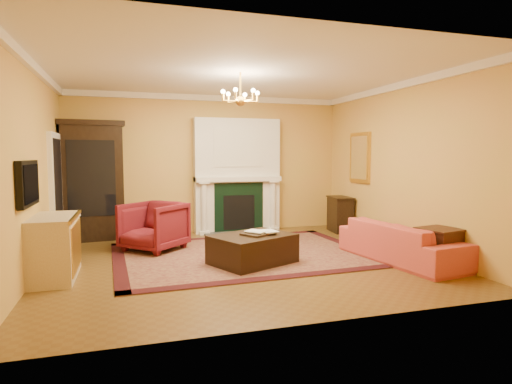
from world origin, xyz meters
name	(u,v)px	position (x,y,z in m)	size (l,w,h in m)	color
floor	(241,261)	(0.00, 0.00, -0.01)	(6.00, 5.50, 0.02)	brown
ceiling	(240,72)	(0.00, 0.00, 3.01)	(6.00, 5.50, 0.02)	white
wall_back	(209,164)	(0.00, 2.76, 1.50)	(6.00, 0.02, 3.00)	#D5964C
wall_front	(313,176)	(0.00, -2.76, 1.50)	(6.00, 0.02, 3.00)	#D5964C
wall_left	(32,170)	(-3.01, 0.00, 1.50)	(0.02, 5.50, 3.00)	#D5964C
wall_right	(402,167)	(3.01, 0.00, 1.50)	(0.02, 5.50, 3.00)	#D5964C
fireplace	(237,178)	(0.60, 2.57, 1.19)	(1.90, 0.70, 2.50)	silver
crown_molding	(227,86)	(0.00, 0.96, 2.94)	(6.00, 5.50, 0.12)	white
doorway	(57,192)	(-2.95, 1.70, 1.05)	(0.08, 1.05, 2.10)	silver
tv_panel	(28,183)	(-2.95, -0.60, 1.35)	(0.09, 0.95, 0.58)	black
gilt_mirror	(360,158)	(2.97, 1.40, 1.65)	(0.06, 0.76, 1.05)	gold
chandelier	(240,98)	(0.00, 0.00, 2.61)	(0.63, 0.55, 0.53)	gold
oriental_rug	(244,254)	(0.16, 0.38, 0.01)	(4.31, 3.23, 0.02)	#460F1B
china_cabinet	(93,183)	(-2.40, 2.49, 1.14)	(1.14, 0.52, 2.28)	black
wingback_armchair	(154,224)	(-1.31, 1.13, 0.48)	(0.93, 0.87, 0.96)	maroon
pedestal_table	(68,233)	(-2.70, 1.02, 0.42)	(0.40, 0.40, 0.72)	black
commode	(54,247)	(-2.73, -0.23, 0.44)	(0.55, 1.17, 0.87)	beige
coral_sofa	(401,235)	(2.45, -0.82, 0.43)	(2.18, 0.64, 0.85)	#C2403D
end_table	(439,250)	(2.72, -1.37, 0.29)	(0.50, 0.50, 0.59)	#35170E
console_table	(340,215)	(2.78, 1.87, 0.38)	(0.39, 0.67, 0.75)	black
leather_ottoman	(253,249)	(0.12, -0.28, 0.24)	(1.20, 0.88, 0.45)	black
ottoman_tray	(258,234)	(0.20, -0.30, 0.48)	(0.47, 0.36, 0.03)	black
book_a	(252,224)	(0.09, -0.36, 0.65)	(0.24, 0.03, 0.32)	gray
book_b	(262,223)	(0.26, -0.32, 0.65)	(0.23, 0.02, 0.31)	gray
topiary_left	(206,166)	(-0.11, 2.53, 1.47)	(0.16, 0.16, 0.43)	tan
topiary_right	(262,166)	(1.17, 2.53, 1.47)	(0.16, 0.16, 0.43)	tan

